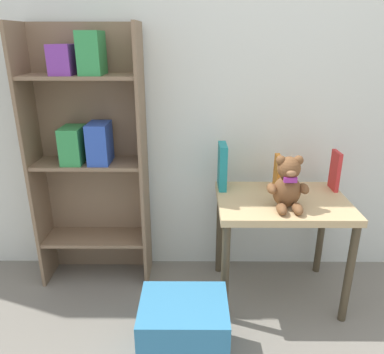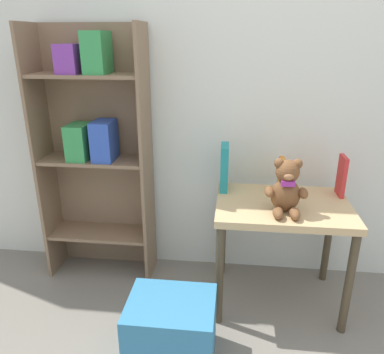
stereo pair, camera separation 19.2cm
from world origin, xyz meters
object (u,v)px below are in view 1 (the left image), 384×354
(book_standing_red, at_px, (335,171))
(storage_bin, at_px, (184,331))
(display_table, at_px, (281,214))
(teddy_bear, at_px, (288,185))
(book_standing_teal, at_px, (222,166))
(bookshelf_side, at_px, (89,145))
(book_standing_orange, at_px, (278,172))

(book_standing_red, xyz_separation_m, storage_bin, (-0.80, -0.60, -0.53))
(display_table, relative_size, teddy_bear, 2.55)
(teddy_bear, distance_m, book_standing_teal, 0.39)
(storage_bin, bearing_deg, teddy_bear, 36.72)
(bookshelf_side, xyz_separation_m, storage_bin, (0.52, -0.66, -0.65))
(display_table, relative_size, storage_bin, 1.76)
(teddy_bear, distance_m, storage_bin, 0.82)
(book_standing_teal, bearing_deg, storage_bin, -108.59)
(book_standing_teal, height_order, book_standing_red, book_standing_teal)
(bookshelf_side, relative_size, book_standing_teal, 5.75)
(bookshelf_side, relative_size, book_standing_red, 6.71)
(book_standing_orange, height_order, book_standing_red, book_standing_red)
(book_standing_teal, bearing_deg, bookshelf_side, 175.29)
(bookshelf_side, xyz_separation_m, book_standing_teal, (0.72, -0.05, -0.10))
(book_standing_teal, distance_m, book_standing_orange, 0.30)
(display_table, height_order, teddy_bear, teddy_bear)
(book_standing_teal, relative_size, book_standing_red, 1.17)
(display_table, relative_size, book_standing_red, 3.12)
(bookshelf_side, bearing_deg, teddy_bear, -16.35)
(book_standing_orange, distance_m, book_standing_red, 0.30)
(book_standing_red, bearing_deg, bookshelf_side, 176.38)
(display_table, xyz_separation_m, book_standing_orange, (0.00, 0.15, 0.17))
(storage_bin, bearing_deg, book_standing_orange, 51.19)
(book_standing_teal, bearing_deg, display_table, -27.72)
(teddy_bear, xyz_separation_m, book_standing_orange, (0.01, 0.25, -0.03))
(bookshelf_side, relative_size, display_table, 2.15)
(teddy_bear, height_order, book_standing_orange, teddy_bear)
(bookshelf_side, distance_m, book_standing_teal, 0.73)
(storage_bin, bearing_deg, book_standing_teal, 72.42)
(bookshelf_side, bearing_deg, book_standing_red, -2.72)
(book_standing_teal, relative_size, book_standing_orange, 1.36)
(teddy_bear, distance_m, book_standing_orange, 0.25)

